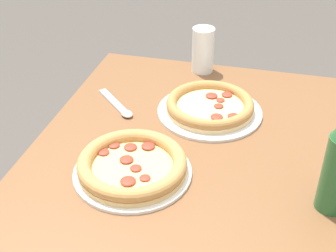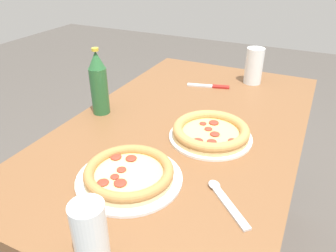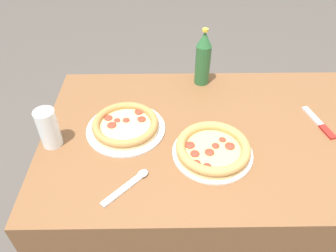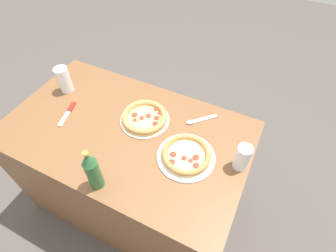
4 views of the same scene
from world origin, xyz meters
name	(u,v)px [view 2 (image 2 of 4)]	position (x,y,z in m)	size (l,w,h in m)	color
table	(183,208)	(0.00, 0.00, 0.39)	(1.28, 0.76, 0.77)	brown
pizza_veggie	(129,174)	(0.35, -0.01, 0.79)	(0.28, 0.28, 0.04)	silver
pizza_pepperoni	(211,132)	(0.06, 0.11, 0.79)	(0.26, 0.26, 0.05)	white
glass_lemonade	(254,68)	(-0.47, 0.12, 0.84)	(0.08, 0.08, 0.15)	white
glass_mango_juice	(90,235)	(0.59, 0.05, 0.84)	(0.07, 0.07, 0.14)	white
beer_bottle	(99,83)	(0.05, -0.31, 0.89)	(0.06, 0.06, 0.24)	#286033
knife	(210,86)	(-0.35, -0.03, 0.78)	(0.07, 0.18, 0.01)	maroon
spoon	(223,197)	(0.31, 0.23, 0.78)	(0.14, 0.14, 0.01)	silver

